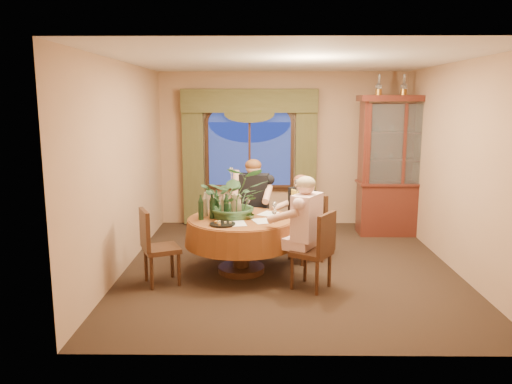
{
  "coord_description": "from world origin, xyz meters",
  "views": [
    {
      "loc": [
        -0.38,
        -6.7,
        2.28
      ],
      "look_at": [
        -0.45,
        -0.25,
        1.1
      ],
      "focal_mm": 35.0,
      "sensor_mm": 36.0,
      "label": 1
    }
  ],
  "objects_px": {
    "oil_lamp_center": "(404,85)",
    "olive_bowl": "(248,217)",
    "wine_bottle_0": "(224,205)",
    "person_pink": "(307,231)",
    "oil_lamp_left": "(379,85)",
    "oil_lamp_right": "(429,85)",
    "chair_back_right": "(306,228)",
    "wine_bottle_3": "(216,202)",
    "dining_table": "(241,245)",
    "person_scarf": "(302,219)",
    "chair_front_left": "(162,247)",
    "wine_bottle_4": "(205,204)",
    "wine_bottle_1": "(226,206)",
    "person_back": "(253,206)",
    "stoneware_vase": "(236,205)",
    "wine_bottle_5": "(201,207)",
    "wine_bottle_2": "(212,206)",
    "china_cabinet": "(400,166)",
    "centerpiece_plant": "(235,173)",
    "chair_back": "(244,221)",
    "chair_right": "(311,250)"
  },
  "relations": [
    {
      "from": "oil_lamp_center",
      "to": "chair_back_right",
      "type": "height_order",
      "value": "oil_lamp_center"
    },
    {
      "from": "chair_back_right",
      "to": "wine_bottle_3",
      "type": "distance_m",
      "value": 1.36
    },
    {
      "from": "chair_front_left",
      "to": "wine_bottle_4",
      "type": "height_order",
      "value": "wine_bottle_4"
    },
    {
      "from": "wine_bottle_4",
      "to": "wine_bottle_1",
      "type": "bearing_deg",
      "value": -25.73
    },
    {
      "from": "chair_back_right",
      "to": "wine_bottle_0",
      "type": "height_order",
      "value": "wine_bottle_0"
    },
    {
      "from": "china_cabinet",
      "to": "stoneware_vase",
      "type": "bearing_deg",
      "value": -145.16
    },
    {
      "from": "oil_lamp_left",
      "to": "chair_front_left",
      "type": "height_order",
      "value": "oil_lamp_left"
    },
    {
      "from": "oil_lamp_left",
      "to": "wine_bottle_3",
      "type": "bearing_deg",
      "value": -145.32
    },
    {
      "from": "chair_back",
      "to": "wine_bottle_0",
      "type": "relative_size",
      "value": 2.91
    },
    {
      "from": "stoneware_vase",
      "to": "centerpiece_plant",
      "type": "relative_size",
      "value": 0.3
    },
    {
      "from": "person_back",
      "to": "china_cabinet",
      "type": "bearing_deg",
      "value": -147.92
    },
    {
      "from": "person_scarf",
      "to": "wine_bottle_2",
      "type": "distance_m",
      "value": 1.33
    },
    {
      "from": "oil_lamp_left",
      "to": "oil_lamp_right",
      "type": "relative_size",
      "value": 1.0
    },
    {
      "from": "china_cabinet",
      "to": "wine_bottle_3",
      "type": "distance_m",
      "value": 3.47
    },
    {
      "from": "person_back",
      "to": "centerpiece_plant",
      "type": "xyz_separation_m",
      "value": [
        -0.23,
        -0.86,
        0.62
      ]
    },
    {
      "from": "person_back",
      "to": "stoneware_vase",
      "type": "bearing_deg",
      "value": 84.19
    },
    {
      "from": "chair_right",
      "to": "china_cabinet",
      "type": "bearing_deg",
      "value": -0.94
    },
    {
      "from": "stoneware_vase",
      "to": "wine_bottle_1",
      "type": "distance_m",
      "value": 0.21
    },
    {
      "from": "chair_front_left",
      "to": "stoneware_vase",
      "type": "xyz_separation_m",
      "value": [
        0.91,
        0.57,
        0.42
      ]
    },
    {
      "from": "dining_table",
      "to": "person_scarf",
      "type": "bearing_deg",
      "value": 26.09
    },
    {
      "from": "chair_back_right",
      "to": "centerpiece_plant",
      "type": "xyz_separation_m",
      "value": [
        -0.99,
        -0.4,
        0.85
      ]
    },
    {
      "from": "chair_front_left",
      "to": "wine_bottle_2",
      "type": "xyz_separation_m",
      "value": [
        0.6,
        0.42,
        0.44
      ]
    },
    {
      "from": "person_back",
      "to": "wine_bottle_4",
      "type": "distance_m",
      "value": 1.08
    },
    {
      "from": "centerpiece_plant",
      "to": "wine_bottle_3",
      "type": "height_order",
      "value": "centerpiece_plant"
    },
    {
      "from": "dining_table",
      "to": "stoneware_vase",
      "type": "xyz_separation_m",
      "value": [
        -0.07,
        0.13,
        0.52
      ]
    },
    {
      "from": "oil_lamp_center",
      "to": "oil_lamp_right",
      "type": "distance_m",
      "value": 0.41
    },
    {
      "from": "oil_lamp_center",
      "to": "olive_bowl",
      "type": "relative_size",
      "value": 2.01
    },
    {
      "from": "oil_lamp_center",
      "to": "olive_bowl",
      "type": "height_order",
      "value": "oil_lamp_center"
    },
    {
      "from": "person_scarf",
      "to": "wine_bottle_3",
      "type": "xyz_separation_m",
      "value": [
        -1.19,
        -0.18,
        0.28
      ]
    },
    {
      "from": "person_pink",
      "to": "wine_bottle_3",
      "type": "xyz_separation_m",
      "value": [
        -1.18,
        0.7,
        0.22
      ]
    },
    {
      "from": "centerpiece_plant",
      "to": "wine_bottle_5",
      "type": "height_order",
      "value": "centerpiece_plant"
    },
    {
      "from": "stoneware_vase",
      "to": "wine_bottle_2",
      "type": "height_order",
      "value": "wine_bottle_2"
    },
    {
      "from": "wine_bottle_0",
      "to": "person_pink",
      "type": "bearing_deg",
      "value": -26.05
    },
    {
      "from": "oil_lamp_left",
      "to": "wine_bottle_0",
      "type": "distance_m",
      "value": 3.53
    },
    {
      "from": "dining_table",
      "to": "person_scarf",
      "type": "distance_m",
      "value": 0.97
    },
    {
      "from": "chair_back_right",
      "to": "wine_bottle_0",
      "type": "bearing_deg",
      "value": 82.96
    },
    {
      "from": "person_pink",
      "to": "olive_bowl",
      "type": "relative_size",
      "value": 8.19
    },
    {
      "from": "oil_lamp_right",
      "to": "wine_bottle_5",
      "type": "distance_m",
      "value": 4.44
    },
    {
      "from": "person_scarf",
      "to": "olive_bowl",
      "type": "bearing_deg",
      "value": 95.25
    },
    {
      "from": "chair_front_left",
      "to": "wine_bottle_0",
      "type": "bearing_deg",
      "value": 98.87
    },
    {
      "from": "chair_back",
      "to": "person_pink",
      "type": "relative_size",
      "value": 0.69
    },
    {
      "from": "person_pink",
      "to": "wine_bottle_3",
      "type": "bearing_deg",
      "value": 88.73
    },
    {
      "from": "dining_table",
      "to": "stoneware_vase",
      "type": "height_order",
      "value": "stoneware_vase"
    },
    {
      "from": "person_scarf",
      "to": "stoneware_vase",
      "type": "height_order",
      "value": "person_scarf"
    },
    {
      "from": "oil_lamp_left",
      "to": "person_pink",
      "type": "xyz_separation_m",
      "value": [
        -1.38,
        -2.47,
        -1.85
      ]
    },
    {
      "from": "chair_front_left",
      "to": "centerpiece_plant",
      "type": "relative_size",
      "value": 0.97
    },
    {
      "from": "centerpiece_plant",
      "to": "wine_bottle_2",
      "type": "height_order",
      "value": "centerpiece_plant"
    },
    {
      "from": "chair_back",
      "to": "wine_bottle_1",
      "type": "height_order",
      "value": "wine_bottle_1"
    },
    {
      "from": "oil_lamp_center",
      "to": "chair_front_left",
      "type": "height_order",
      "value": "oil_lamp_center"
    },
    {
      "from": "dining_table",
      "to": "stoneware_vase",
      "type": "distance_m",
      "value": 0.54
    }
  ]
}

